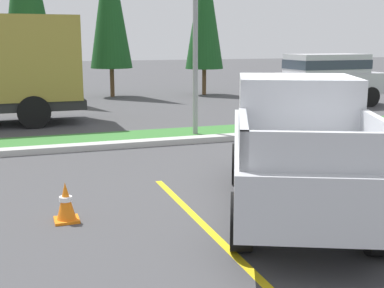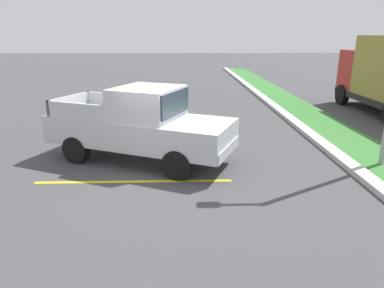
{
  "view_description": "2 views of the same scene",
  "coord_description": "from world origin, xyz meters",
  "px_view_note": "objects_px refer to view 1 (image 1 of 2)",
  "views": [
    {
      "loc": [
        -4.93,
        -7.4,
        2.65
      ],
      "look_at": [
        -1.83,
        1.58,
        0.7
      ],
      "focal_mm": 47.59,
      "sensor_mm": 36.0,
      "label": 1
    },
    {
      "loc": [
        8.43,
        0.47,
        3.44
      ],
      "look_at": [
        0.04,
        0.72,
        0.77
      ],
      "focal_mm": 32.32,
      "sensor_mm": 36.0,
      "label": 2
    }
  ],
  "objects_px": {
    "pickup_truck_main": "(296,146)",
    "cypress_tree_right_inner": "(205,7)",
    "suv_distant": "(328,76)",
    "traffic_cone": "(66,202)",
    "cypress_tree_center": "(110,0)"
  },
  "relations": [
    {
      "from": "pickup_truck_main",
      "to": "cypress_tree_right_inner",
      "type": "height_order",
      "value": "cypress_tree_right_inner"
    },
    {
      "from": "suv_distant",
      "to": "cypress_tree_right_inner",
      "type": "xyz_separation_m",
      "value": [
        -3.21,
        5.77,
        2.95
      ]
    },
    {
      "from": "cypress_tree_right_inner",
      "to": "suv_distant",
      "type": "bearing_deg",
      "value": -60.93
    },
    {
      "from": "suv_distant",
      "to": "traffic_cone",
      "type": "distance_m",
      "value": 15.46
    },
    {
      "from": "pickup_truck_main",
      "to": "traffic_cone",
      "type": "height_order",
      "value": "pickup_truck_main"
    },
    {
      "from": "cypress_tree_right_inner",
      "to": "pickup_truck_main",
      "type": "bearing_deg",
      "value": -105.72
    },
    {
      "from": "pickup_truck_main",
      "to": "traffic_cone",
      "type": "distance_m",
      "value": 3.59
    },
    {
      "from": "pickup_truck_main",
      "to": "suv_distant",
      "type": "distance_m",
      "value": 13.64
    },
    {
      "from": "cypress_tree_center",
      "to": "cypress_tree_right_inner",
      "type": "height_order",
      "value": "cypress_tree_center"
    },
    {
      "from": "cypress_tree_right_inner",
      "to": "traffic_cone",
      "type": "relative_size",
      "value": 11.86
    },
    {
      "from": "suv_distant",
      "to": "cypress_tree_center",
      "type": "xyz_separation_m",
      "value": [
        -7.66,
        6.35,
        3.2
      ]
    },
    {
      "from": "suv_distant",
      "to": "cypress_tree_center",
      "type": "bearing_deg",
      "value": 140.36
    },
    {
      "from": "cypress_tree_center",
      "to": "pickup_truck_main",
      "type": "bearing_deg",
      "value": -90.96
    },
    {
      "from": "cypress_tree_right_inner",
      "to": "traffic_cone",
      "type": "height_order",
      "value": "cypress_tree_right_inner"
    },
    {
      "from": "suv_distant",
      "to": "cypress_tree_right_inner",
      "type": "distance_m",
      "value": 7.24
    }
  ]
}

